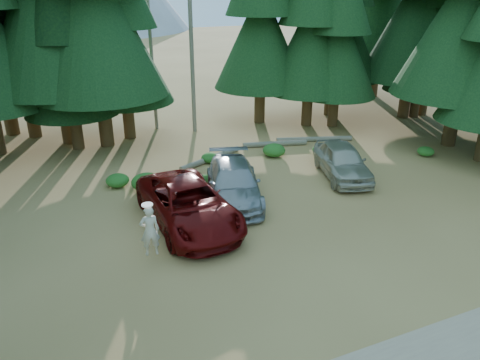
% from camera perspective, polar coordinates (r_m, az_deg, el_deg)
% --- Properties ---
extents(ground, '(160.00, 160.00, 0.00)m').
position_cam_1_polar(ground, '(16.51, 7.95, -8.20)').
color(ground, olive).
rests_on(ground, ground).
extents(forest_belt_north, '(36.00, 7.00, 22.00)m').
position_cam_1_polar(forest_belt_north, '(29.24, -7.33, 6.01)').
color(forest_belt_north, black).
rests_on(forest_belt_north, ground).
extents(snag_front, '(0.24, 0.24, 12.00)m').
position_cam_1_polar(snag_front, '(27.83, -6.02, 17.83)').
color(snag_front, '#70685A').
rests_on(snag_front, ground).
extents(snag_back, '(0.20, 0.20, 10.00)m').
position_cam_1_polar(snag_back, '(28.85, -10.81, 15.75)').
color(snag_back, '#70685A').
rests_on(snag_back, ground).
extents(red_pickup, '(2.99, 6.02, 1.64)m').
position_cam_1_polar(red_pickup, '(17.59, -6.30, -2.99)').
color(red_pickup, '#5F0808').
rests_on(red_pickup, ground).
extents(silver_minivan_center, '(3.54, 5.57, 1.50)m').
position_cam_1_polar(silver_minivan_center, '(19.51, -0.77, -0.34)').
color(silver_minivan_center, '#A0A3A7').
rests_on(silver_minivan_center, ground).
extents(silver_minivan_right, '(3.06, 4.91, 1.56)m').
position_cam_1_polar(silver_minivan_right, '(22.35, 12.37, 2.31)').
color(silver_minivan_right, '#B7B4A3').
rests_on(silver_minivan_right, ground).
extents(frisbee_player, '(0.66, 0.47, 1.78)m').
position_cam_1_polar(frisbee_player, '(15.19, -10.95, -6.06)').
color(frisbee_player, beige).
rests_on(frisbee_player, ground).
extents(log_left, '(3.82, 2.00, 0.29)m').
position_cam_1_polar(log_left, '(23.98, -3.58, 2.65)').
color(log_left, '#70685A').
rests_on(log_left, ground).
extents(log_mid, '(3.55, 1.19, 0.30)m').
position_cam_1_polar(log_mid, '(26.18, 4.28, 4.43)').
color(log_mid, '#70685A').
rests_on(log_mid, ground).
extents(log_right, '(4.22, 1.65, 0.28)m').
position_cam_1_polar(log_right, '(27.26, 9.03, 4.95)').
color(log_right, '#70685A').
rests_on(log_right, ground).
extents(shrub_far_left, '(1.03, 1.03, 0.57)m').
position_cam_1_polar(shrub_far_left, '(21.64, -14.70, -0.04)').
color(shrub_far_left, '#25691F').
rests_on(shrub_far_left, ground).
extents(shrub_left, '(0.69, 0.69, 0.38)m').
position_cam_1_polar(shrub_left, '(21.36, -4.17, 0.11)').
color(shrub_left, '#25691F').
rests_on(shrub_left, ground).
extents(shrub_center_left, '(1.34, 1.34, 0.74)m').
position_cam_1_polar(shrub_center_left, '(20.96, -11.32, -0.24)').
color(shrub_center_left, '#25691F').
rests_on(shrub_center_left, ground).
extents(shrub_center_right, '(0.90, 0.90, 0.49)m').
position_cam_1_polar(shrub_center_right, '(23.78, -3.68, 2.73)').
color(shrub_center_right, '#25691F').
rests_on(shrub_center_right, ground).
extents(shrub_right, '(1.00, 1.00, 0.55)m').
position_cam_1_polar(shrub_right, '(25.17, 9.94, 3.66)').
color(shrub_right, '#25691F').
rests_on(shrub_right, ground).
extents(shrub_far_right, '(1.18, 1.18, 0.65)m').
position_cam_1_polar(shrub_far_right, '(24.63, 4.17, 3.65)').
color(shrub_far_right, '#25691F').
rests_on(shrub_far_right, ground).
extents(shrub_edge_east, '(0.87, 0.87, 0.48)m').
position_cam_1_polar(shrub_edge_east, '(26.53, 21.70, 3.27)').
color(shrub_edge_east, '#25691F').
rests_on(shrub_edge_east, ground).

